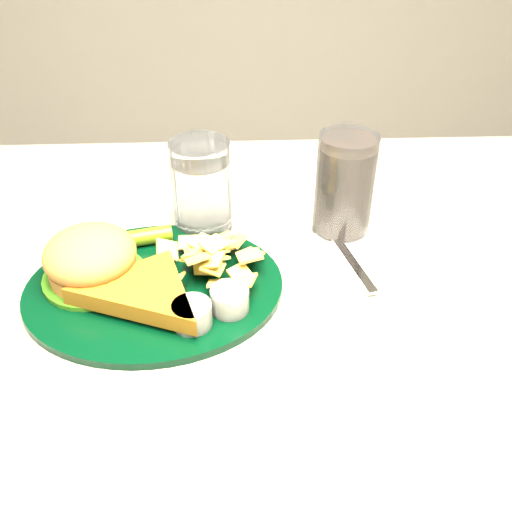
{
  "coord_description": "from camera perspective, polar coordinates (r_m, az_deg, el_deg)",
  "views": [
    {
      "loc": [
        0.01,
        -0.55,
        1.19
      ],
      "look_at": [
        0.03,
        -0.02,
        0.8
      ],
      "focal_mm": 40.0,
      "sensor_mm": 36.0,
      "label": 1
    }
  ],
  "objects": [
    {
      "name": "water_glass",
      "position": [
        0.77,
        -5.47,
        6.9
      ],
      "size": [
        0.1,
        0.1,
        0.13
      ],
      "primitive_type": "cylinder",
      "rotation": [
        0.0,
        0.0,
        0.24
      ],
      "color": "white",
      "rests_on": "table"
    },
    {
      "name": "dinner_plate",
      "position": [
        0.68,
        -10.36,
        -1.18
      ],
      "size": [
        0.32,
        0.28,
        0.07
      ],
      "primitive_type": null,
      "rotation": [
        0.0,
        0.0,
        0.07
      ],
      "color": "black",
      "rests_on": "table"
    },
    {
      "name": "ramekin",
      "position": [
        0.78,
        -17.1,
        1.48
      ],
      "size": [
        0.05,
        0.05,
        0.03
      ],
      "primitive_type": "cylinder",
      "rotation": [
        0.0,
        0.0,
        -0.37
      ],
      "color": "white",
      "rests_on": "table"
    },
    {
      "name": "fork_napkin",
      "position": [
        0.74,
        9.3,
        0.07
      ],
      "size": [
        0.17,
        0.2,
        0.01
      ],
      "primitive_type": null,
      "rotation": [
        0.0,
        0.0,
        0.24
      ],
      "color": "white",
      "rests_on": "table"
    },
    {
      "name": "wrapped_straw",
      "position": [
        0.79,
        -9.27,
        2.1
      ],
      "size": [
        0.2,
        0.17,
        0.01
      ],
      "primitive_type": null,
      "rotation": [
        0.0,
        0.0,
        0.62
      ],
      "color": "white",
      "rests_on": "table"
    },
    {
      "name": "table",
      "position": [
        0.98,
        -1.81,
        -19.81
      ],
      "size": [
        1.2,
        0.8,
        0.75
      ],
      "primitive_type": null,
      "color": "gray",
      "rests_on": "ground"
    },
    {
      "name": "spoon",
      "position": [
        0.72,
        -17.01,
        -2.7
      ],
      "size": [
        0.04,
        0.15,
        0.01
      ],
      "primitive_type": null,
      "rotation": [
        0.0,
        0.0,
        -0.05
      ],
      "color": "silver",
      "rests_on": "table"
    },
    {
      "name": "cola_glass",
      "position": [
        0.76,
        8.84,
        6.95
      ],
      "size": [
        0.1,
        0.1,
        0.14
      ],
      "primitive_type": "cylinder",
      "rotation": [
        0.0,
        0.0,
        -0.36
      ],
      "color": "black",
      "rests_on": "table"
    }
  ]
}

